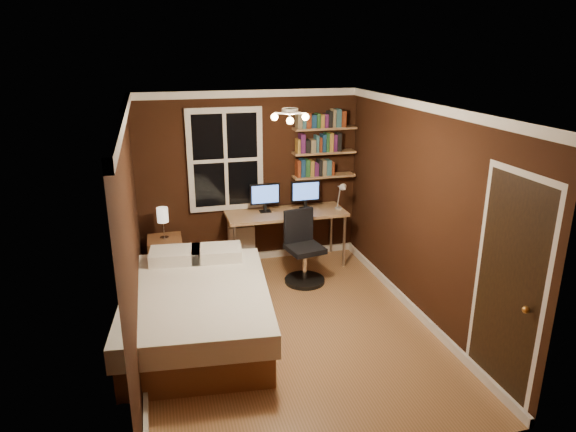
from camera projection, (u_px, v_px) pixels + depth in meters
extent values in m
plane|color=brown|center=(287.00, 328.00, 5.87)|extent=(4.20, 4.20, 0.00)
cube|color=black|center=(250.00, 179.00, 7.40)|extent=(3.20, 0.04, 2.50)
cube|color=black|center=(132.00, 239.00, 5.08)|extent=(0.04, 4.20, 2.50)
cube|color=black|center=(422.00, 213.00, 5.87)|extent=(0.04, 4.20, 2.50)
cube|color=white|center=(287.00, 107.00, 5.08)|extent=(3.20, 4.20, 0.02)
cube|color=white|center=(225.00, 160.00, 7.19)|extent=(1.06, 0.06, 1.46)
sphere|color=#CD8C3F|center=(526.00, 310.00, 4.24)|extent=(0.06, 0.06, 0.06)
cube|color=#A77851|center=(324.00, 176.00, 7.55)|extent=(0.92, 0.22, 0.03)
cube|color=#A77851|center=(324.00, 152.00, 7.44)|extent=(0.92, 0.22, 0.03)
cube|color=#A77851|center=(325.00, 128.00, 7.33)|extent=(0.92, 0.22, 0.03)
cube|color=brown|center=(198.00, 323.00, 5.65)|extent=(1.66, 2.22, 0.33)
cube|color=white|center=(196.00, 300.00, 5.56)|extent=(1.75, 2.29, 0.25)
cube|color=white|center=(175.00, 255.00, 6.22)|extent=(0.64, 0.48, 0.15)
cube|color=white|center=(217.00, 253.00, 6.30)|extent=(0.64, 0.48, 0.15)
cube|color=brown|center=(166.00, 257.00, 7.10)|extent=(0.47, 0.47, 0.57)
cube|color=silver|center=(242.00, 245.00, 7.57)|extent=(0.38, 0.13, 0.56)
cube|color=#A77851|center=(286.00, 213.00, 7.34)|extent=(1.71, 0.64, 0.04)
cylinder|color=beige|center=(235.00, 252.00, 7.02)|extent=(0.04, 0.04, 0.77)
cylinder|color=beige|center=(344.00, 241.00, 7.41)|extent=(0.04, 0.04, 0.77)
cylinder|color=beige|center=(229.00, 238.00, 7.53)|extent=(0.04, 0.04, 0.77)
cylinder|color=beige|center=(331.00, 229.00, 7.92)|extent=(0.04, 0.04, 0.77)
cylinder|color=black|center=(305.00, 280.00, 7.01)|extent=(0.55, 0.55, 0.05)
cylinder|color=silver|center=(305.00, 265.00, 6.94)|extent=(0.06, 0.06, 0.41)
cube|color=black|center=(305.00, 249.00, 6.86)|extent=(0.52, 0.52, 0.07)
cube|color=black|center=(298.00, 225.00, 6.95)|extent=(0.43, 0.13, 0.47)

